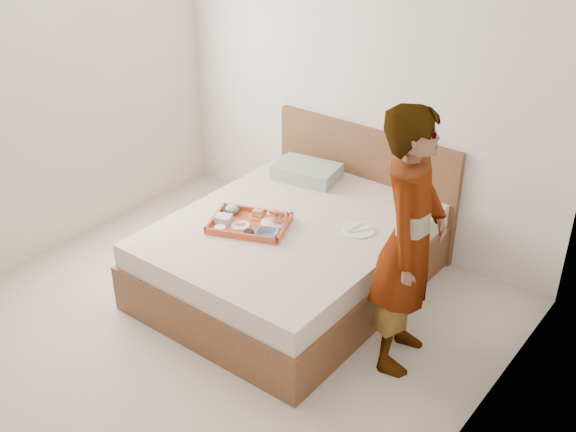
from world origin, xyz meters
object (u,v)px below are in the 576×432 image
at_px(bed, 291,255).
at_px(dinner_plate, 359,230).
at_px(person, 410,242).
at_px(tray, 249,223).

distance_m(bed, dinner_plate, 0.56).
bearing_deg(person, tray, 76.38).
relative_size(bed, dinner_plate, 8.68).
distance_m(tray, dinner_plate, 0.77).
bearing_deg(bed, dinner_plate, 24.83).
height_order(dinner_plate, person, person).
relative_size(bed, tray, 3.72).
distance_m(bed, tray, 0.41).
xyz_separation_m(bed, person, (1.04, -0.20, 0.59)).
bearing_deg(tray, bed, 24.42).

